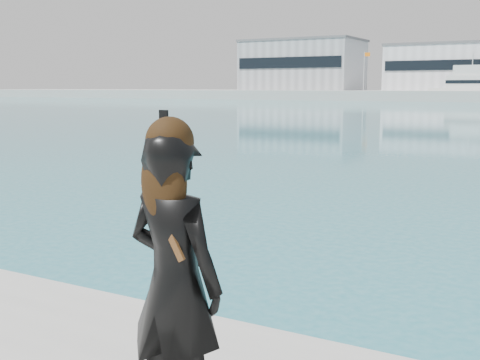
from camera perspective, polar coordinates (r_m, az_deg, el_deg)
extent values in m
cube|color=gray|center=(143.00, 5.96, 10.68)|extent=(26.00, 16.00, 11.00)
cube|color=black|center=(135.64, 4.57, 11.04)|extent=(24.70, 0.20, 2.42)
cube|color=#59595B|center=(143.31, 6.00, 12.98)|extent=(26.52, 16.32, 0.50)
cube|color=silver|center=(133.23, 19.28, 9.96)|extent=(24.00, 15.00, 9.00)
cube|color=black|center=(125.79, 18.66, 10.29)|extent=(22.80, 0.20, 1.98)
cube|color=#59595B|center=(133.46, 19.39, 11.99)|extent=(24.48, 15.30, 0.50)
cylinder|color=silver|center=(130.36, 11.67, 10.08)|extent=(0.16, 0.16, 8.00)
cube|color=orange|center=(130.31, 11.97, 11.57)|extent=(1.20, 0.04, 0.80)
cube|color=silver|center=(119.64, 21.60, 8.65)|extent=(10.55, 4.76, 2.29)
cube|color=silver|center=(119.79, 21.15, 9.67)|extent=(6.37, 3.77, 1.87)
cube|color=black|center=(119.64, 21.60, 8.65)|extent=(10.77, 4.87, 0.62)
cylinder|color=silver|center=(119.85, 21.20, 10.62)|extent=(0.17, 0.17, 2.08)
imported|color=black|center=(3.23, -6.21, -9.77)|extent=(0.63, 0.45, 1.62)
sphere|color=black|center=(3.06, -6.69, 3.69)|extent=(0.25, 0.25, 0.25)
ellipsoid|color=black|center=(3.05, -7.24, -0.23)|extent=(0.27, 0.14, 0.43)
cylinder|color=tan|center=(3.31, -8.11, 2.15)|extent=(0.09, 0.20, 0.35)
cylinder|color=white|center=(3.33, -7.69, 4.63)|extent=(0.10, 0.10, 0.03)
cube|color=black|center=(3.35, -7.24, 5.59)|extent=(0.06, 0.02, 0.12)
cube|color=#4C2D14|center=(3.06, -6.94, -4.52)|extent=(0.23, 0.04, 0.33)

